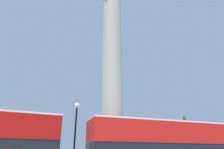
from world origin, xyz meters
The scene contains 3 objects.
monument_column centered at (0.00, 0.00, 7.20)m, with size 5.98×5.98×22.11m.
bus_b centered at (2.54, -3.79, 2.37)m, with size 11.03×2.84×4.29m.
street_lamp centered at (-3.58, -1.60, 3.23)m, with size 0.42×0.42×5.78m.
Camera 1 is at (-6.31, -17.45, 1.83)m, focal length 32.00 mm.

